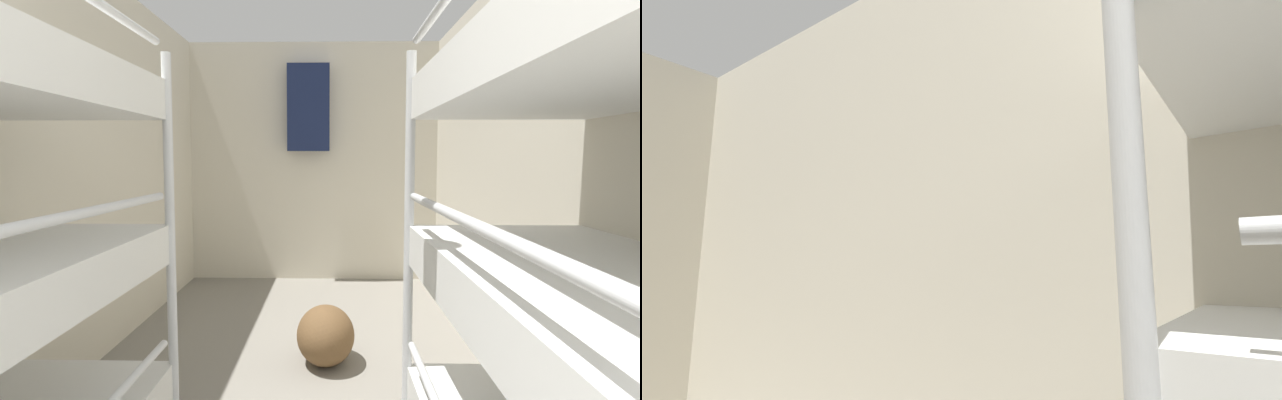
{
  "view_description": "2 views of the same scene",
  "coord_description": "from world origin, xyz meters",
  "views": [
    {
      "loc": [
        0.19,
        0.19,
        1.32
      ],
      "look_at": [
        0.09,
        4.7,
        0.94
      ],
      "focal_mm": 28.0,
      "sensor_mm": 36.0,
      "label": 1
    },
    {
      "loc": [
        -0.05,
        2.27,
        1.11
      ],
      "look_at": [
        0.79,
        2.89,
        1.28
      ],
      "focal_mm": 24.0,
      "sensor_mm": 36.0,
      "label": 2
    }
  ],
  "objects": [
    {
      "name": "wall_left",
      "position": [
        -1.35,
        2.78,
        1.27
      ],
      "size": [
        0.06,
        5.68,
        2.54
      ],
      "color": "beige",
      "rests_on": "ground_plane"
    },
    {
      "name": "wall_right",
      "position": [
        1.35,
        2.78,
        1.27
      ],
      "size": [
        0.06,
        5.68,
        2.54
      ],
      "color": "beige",
      "rests_on": "ground_plane"
    },
    {
      "name": "wall_back",
      "position": [
        0.0,
        5.59,
        1.27
      ],
      "size": [
        2.76,
        0.06,
        2.54
      ],
      "color": "beige",
      "rests_on": "ground_plane"
    },
    {
      "name": "bunk_stack_right_near",
      "position": [
        0.93,
        1.44,
        0.94
      ],
      "size": [
        0.8,
        1.9,
        1.82
      ],
      "color": "silver",
      "rests_on": "ground_plane"
    },
    {
      "name": "duffel_bag",
      "position": [
        0.16,
        3.3,
        0.19
      ],
      "size": [
        0.37,
        0.51,
        0.37
      ],
      "color": "brown",
      "rests_on": "ground_plane"
    },
    {
      "name": "hanging_coat",
      "position": [
        -0.05,
        5.44,
        1.84
      ],
      "size": [
        0.44,
        0.12,
        0.9
      ],
      "color": "#192347"
    }
  ]
}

